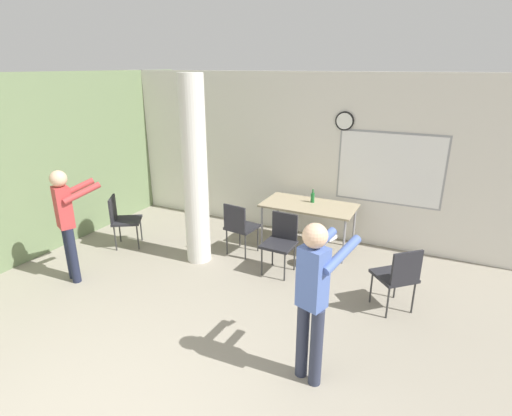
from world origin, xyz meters
name	(u,v)px	position (x,y,z in m)	size (l,w,h in m)	color
wall_left_accent	(37,167)	(-3.50, 2.50, 1.40)	(0.12, 7.00, 2.80)	#6B7F56
wall_back	(307,156)	(0.03, 5.06, 1.40)	(8.00, 0.15, 2.80)	silver
support_pillar	(195,173)	(-1.08, 3.26, 1.40)	(0.37, 0.37, 2.80)	silver
folding_table	(309,207)	(0.30, 4.44, 0.70)	(1.49, 0.79, 0.75)	tan
bottle_on_table	(313,197)	(0.32, 4.58, 0.84)	(0.06, 0.06, 0.22)	#1E6B2D
waste_bin	(312,257)	(0.59, 3.81, 0.15)	(0.24, 0.24, 0.30)	#B2B2B7
chair_by_left_wall	(122,217)	(-2.49, 3.13, 0.51)	(0.61, 0.61, 0.87)	#232328
chair_table_front	(281,239)	(0.21, 3.48, 0.51)	(0.45, 0.45, 0.87)	#232328
chair_table_left	(240,225)	(-0.58, 3.70, 0.51)	(0.49, 0.49, 0.87)	#232328
chair_mid_room	(398,274)	(1.89, 3.14, 0.51)	(0.62, 0.62, 0.87)	#232328
person_playing_side	(314,292)	(1.31, 1.61, 0.96)	(0.50, 0.68, 1.63)	#2D3347
person_watching_back	(67,218)	(-2.31, 1.97, 0.94)	(0.52, 0.64, 1.60)	#1E2338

